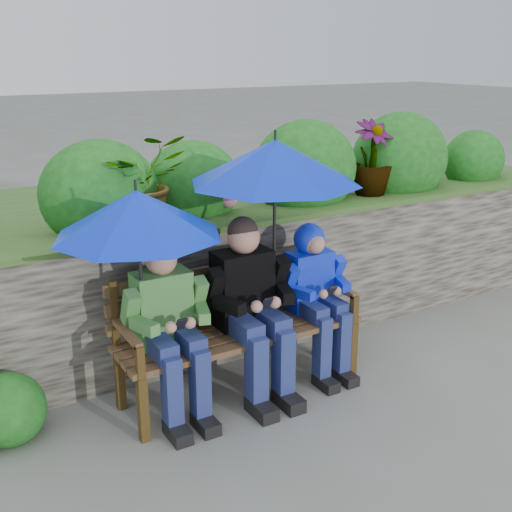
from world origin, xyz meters
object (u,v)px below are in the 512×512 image
park_bench (235,320)px  boy_middle (251,301)px  umbrella_left (137,214)px  umbrella_right (275,162)px  boy_left (169,322)px  boy_right (316,287)px

park_bench → boy_middle: size_ratio=1.38×
umbrella_left → umbrella_right: umbrella_right is taller
boy_left → umbrella_right: bearing=5.0°
park_bench → boy_middle: (0.07, -0.08, 0.15)m
umbrella_left → umbrella_right: size_ratio=0.89×
boy_left → boy_middle: size_ratio=0.95×
boy_middle → umbrella_left: (-0.71, 0.04, 0.66)m
boy_left → umbrella_left: 0.70m
park_bench → umbrella_right: 1.06m
boy_right → umbrella_left: bearing=179.2°
boy_middle → boy_left: bearing=179.4°
boy_left → boy_right: 1.09m
boy_left → umbrella_right: umbrella_right is taller
boy_middle → boy_right: (0.53, 0.02, -0.01)m
boy_left → boy_middle: 0.56m
umbrella_left → park_bench: bearing=3.6°
boy_right → umbrella_left: size_ratio=1.07×
boy_right → umbrella_right: size_ratio=0.95×
park_bench → umbrella_left: 1.04m
park_bench → boy_left: bearing=-171.2°
park_bench → umbrella_right: bearing=-1.4°
umbrella_left → boy_middle: bearing=-3.4°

